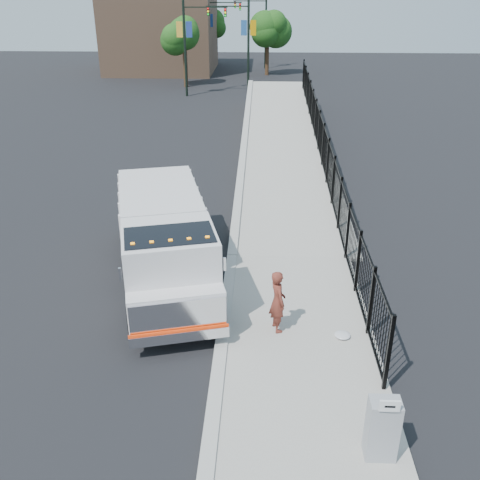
{
  "coord_description": "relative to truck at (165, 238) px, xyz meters",
  "views": [
    {
      "loc": [
        0.88,
        -10.95,
        7.87
      ],
      "look_at": [
        0.33,
        2.0,
        1.62
      ],
      "focal_mm": 40.0,
      "sensor_mm": 36.0,
      "label": 1
    }
  ],
  "objects": [
    {
      "name": "iron_fence",
      "position": [
        5.36,
        9.52,
        -0.51
      ],
      "size": [
        0.1,
        28.0,
        1.8
      ],
      "primitive_type": "cube",
      "color": "black",
      "rests_on": "ground"
    },
    {
      "name": "ground",
      "position": [
        1.81,
        -2.48,
        -1.41
      ],
      "size": [
        120.0,
        120.0,
        0.0
      ],
      "primitive_type": "plane",
      "color": "black",
      "rests_on": "ground"
    },
    {
      "name": "light_pole_2",
      "position": [
        -2.23,
        38.63,
        2.96
      ],
      "size": [
        3.77,
        0.22,
        8.0
      ],
      "color": "black",
      "rests_on": "ground"
    },
    {
      "name": "curb",
      "position": [
        1.81,
        -4.48,
        -1.33
      ],
      "size": [
        0.3,
        12.0,
        0.16
      ],
      "primitive_type": "cube",
      "color": "#ADAAA3",
      "rests_on": "ground"
    },
    {
      "name": "debris",
      "position": [
        4.72,
        -2.67,
        -1.24
      ],
      "size": [
        0.39,
        0.39,
        0.1
      ],
      "primitive_type": "ellipsoid",
      "color": "silver",
      "rests_on": "sidewalk"
    },
    {
      "name": "sidewalk",
      "position": [
        3.73,
        -4.48,
        -1.35
      ],
      "size": [
        3.55,
        12.0,
        0.12
      ],
      "primitive_type": "cube",
      "color": "#9E998E",
      "rests_on": "ground"
    },
    {
      "name": "building",
      "position": [
        -7.19,
        41.52,
        2.59
      ],
      "size": [
        10.0,
        10.0,
        8.0
      ],
      "primitive_type": "cube",
      "color": "#8C664C",
      "rests_on": "ground"
    },
    {
      "name": "ramp",
      "position": [
        3.93,
        13.52,
        -1.41
      ],
      "size": [
        3.95,
        24.06,
        3.19
      ],
      "primitive_type": "cube",
      "rotation": [
        0.06,
        0.0,
        0.0
      ],
      "color": "#9E998E",
      "rests_on": "ground"
    },
    {
      "name": "worker",
      "position": [
        3.13,
        -2.41,
        -0.48
      ],
      "size": [
        0.55,
        0.68,
        1.62
      ],
      "primitive_type": "imported",
      "rotation": [
        0.0,
        0.0,
        1.89
      ],
      "color": "maroon",
      "rests_on": "sidewalk"
    },
    {
      "name": "truck",
      "position": [
        0.0,
        0.0,
        0.0
      ],
      "size": [
        4.06,
        7.65,
        2.5
      ],
      "rotation": [
        0.0,
        0.0,
        0.25
      ],
      "color": "black",
      "rests_on": "ground"
    },
    {
      "name": "arrow_sign",
      "position": [
        4.91,
        -6.48,
        0.07
      ],
      "size": [
        0.35,
        0.04,
        0.22
      ],
      "primitive_type": "cube",
      "color": "white",
      "rests_on": "utility_cabinet"
    },
    {
      "name": "light_pole_0",
      "position": [
        -2.86,
        28.32,
        2.96
      ],
      "size": [
        3.77,
        0.22,
        8.0
      ],
      "color": "black",
      "rests_on": "ground"
    },
    {
      "name": "tree_0",
      "position": [
        -3.75,
        32.31,
        2.54
      ],
      "size": [
        2.66,
        2.66,
        5.33
      ],
      "color": "#382314",
      "rests_on": "ground"
    },
    {
      "name": "light_pole_3",
      "position": [
        2.55,
        43.39,
        2.96
      ],
      "size": [
        3.78,
        0.22,
        8.0
      ],
      "color": "black",
      "rests_on": "ground"
    },
    {
      "name": "tree_1",
      "position": [
        3.02,
        39.04,
        2.54
      ],
      "size": [
        2.71,
        2.71,
        5.35
      ],
      "color": "#382314",
      "rests_on": "ground"
    },
    {
      "name": "light_pole_1",
      "position": [
        1.2,
        30.08,
        2.96
      ],
      "size": [
        3.78,
        0.22,
        8.0
      ],
      "color": "black",
      "rests_on": "ground"
    },
    {
      "name": "utility_cabinet",
      "position": [
        4.91,
        -6.26,
        -0.66
      ],
      "size": [
        0.55,
        0.4,
        1.25
      ],
      "primitive_type": "cube",
      "color": "gray",
      "rests_on": "sidewalk"
    },
    {
      "name": "tree_2",
      "position": [
        -2.73,
        47.2,
        2.53
      ],
      "size": [
        2.49,
        2.49,
        5.24
      ],
      "color": "#382314",
      "rests_on": "ground"
    }
  ]
}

